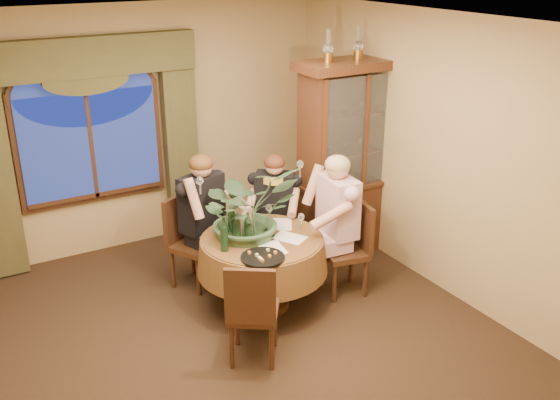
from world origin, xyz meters
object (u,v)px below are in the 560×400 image
olive_bowl (268,237)px  person_scarf (275,212)px  chair_right (344,250)px  chair_back (194,243)px  wine_bottle_0 (224,234)px  chair_front_left (253,309)px  china_cabinet (353,158)px  dining_table (262,272)px  wine_bottle_3 (244,224)px  stoneware_vase (245,220)px  wine_bottle_1 (248,229)px  oil_lamp_left (328,46)px  person_pink (337,224)px  wine_bottle_2 (231,220)px  centerpiece_plant (247,175)px  wine_bottle_4 (237,230)px  oil_lamp_right (387,40)px  person_back (202,220)px  oil_lamp_center (358,43)px  chair_back_right (275,229)px

olive_bowl → person_scarf: bearing=55.6°
chair_right → chair_back: (-1.26, 0.91, 0.00)m
wine_bottle_0 → chair_front_left: bearing=-94.0°
wine_bottle_0 → chair_right: bearing=-4.8°
china_cabinet → dining_table: bearing=-157.3°
chair_back → olive_bowl: bearing=90.3°
wine_bottle_3 → stoneware_vase: bearing=57.2°
wine_bottle_1 → wine_bottle_3: (0.01, 0.11, 0.00)m
oil_lamp_left → olive_bowl: size_ratio=2.45×
person_pink → wine_bottle_2: person_pink is taller
oil_lamp_left → chair_right: bearing=-110.0°
oil_lamp_left → centerpiece_plant: size_ratio=0.32×
china_cabinet → chair_front_left: bearing=-146.2°
oil_lamp_left → wine_bottle_3: oil_lamp_left is taller
wine_bottle_1 → oil_lamp_left: bearing=28.2°
person_pink → wine_bottle_4: bearing=93.8°
dining_table → chair_front_left: bearing=-124.0°
dining_table → chair_front_left: (-0.47, -0.70, 0.10)m
china_cabinet → olive_bowl: 1.69m
oil_lamp_right → chair_front_left: bearing=-150.7°
olive_bowl → wine_bottle_1: 0.26m
chair_back → person_back: 0.26m
oil_lamp_center → wine_bottle_0: bearing=-160.1°
oil_lamp_center → centerpiece_plant: 1.98m
chair_front_left → person_scarf: 1.69m
dining_table → china_cabinet: (1.54, 0.64, 0.74)m
chair_front_left → person_scarf: size_ratio=0.72×
wine_bottle_0 → wine_bottle_4: same height
oil_lamp_right → wine_bottle_3: 2.64m
oil_lamp_right → wine_bottle_4: bearing=-162.6°
chair_right → oil_lamp_left: bearing=-8.3°
chair_back_right → olive_bowl: size_ratio=6.92×
oil_lamp_center → wine_bottle_3: size_ratio=1.03×
stoneware_vase → person_pink: bearing=-13.5°
oil_lamp_right → wine_bottle_3: bearing=-163.9°
chair_back → oil_lamp_center: bearing=148.4°
oil_lamp_center → stoneware_vase: oil_lamp_center is taller
person_back → stoneware_vase: 0.65m
oil_lamp_left → chair_right: (-0.30, -0.82, -1.92)m
china_cabinet → chair_back: china_cabinet is taller
person_scarf → wine_bottle_3: size_ratio=4.02×
chair_back → oil_lamp_right: bearing=148.8°
chair_back_right → centerpiece_plant: 1.15m
person_back → wine_bottle_0: 0.85m
chair_back → centerpiece_plant: 1.11m
chair_right → wine_bottle_0: 1.36m
china_cabinet → wine_bottle_4: 1.96m
oil_lamp_left → chair_back_right: 2.03m
chair_back_right → chair_back: (-0.91, 0.11, 0.00)m
wine_bottle_4 → wine_bottle_1: bearing=-13.0°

